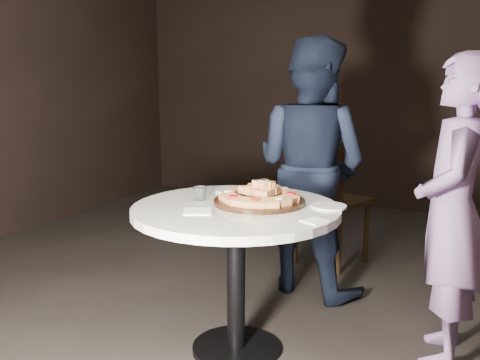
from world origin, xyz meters
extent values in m
plane|color=black|center=(0.00, 0.00, 0.00)|extent=(7.00, 7.00, 0.00)
cylinder|color=black|center=(-0.12, -0.12, 0.02)|extent=(0.61, 0.61, 0.03)
cylinder|color=black|center=(-0.12, -0.12, 0.41)|extent=(0.13, 0.13, 0.75)
cylinder|color=silver|center=(-0.12, -0.12, 0.80)|extent=(1.39, 1.39, 0.04)
cylinder|color=black|center=(-0.03, -0.02, 0.83)|extent=(0.52, 0.52, 0.02)
cube|color=#BC7D48|center=(0.13, 0.03, 0.86)|extent=(0.11, 0.13, 0.05)
cylinder|color=red|center=(0.13, 0.03, 0.88)|extent=(0.06, 0.06, 0.01)
cube|color=#BC7D48|center=(0.10, 0.09, 0.86)|extent=(0.13, 0.13, 0.05)
cube|color=#BC7D48|center=(0.05, 0.13, 0.86)|extent=(0.13, 0.12, 0.05)
cylinder|color=beige|center=(0.05, 0.13, 0.88)|extent=(0.07, 0.07, 0.01)
cube|color=#BC7D48|center=(-0.01, 0.15, 0.86)|extent=(0.12, 0.11, 0.05)
cube|color=#BC7D48|center=(-0.08, 0.14, 0.86)|extent=(0.12, 0.10, 0.05)
cylinder|color=red|center=(-0.08, 0.14, 0.88)|extent=(0.06, 0.06, 0.01)
cube|color=#BC7D48|center=(-0.14, 0.12, 0.86)|extent=(0.13, 0.13, 0.05)
cube|color=#BC7D48|center=(-0.18, 0.07, 0.86)|extent=(0.13, 0.13, 0.05)
cylinder|color=red|center=(-0.18, 0.07, 0.88)|extent=(0.07, 0.07, 0.01)
cube|color=#BC7D48|center=(-0.20, 0.00, 0.86)|extent=(0.08, 0.10, 0.05)
cube|color=#BC7D48|center=(-0.19, -0.06, 0.86)|extent=(0.11, 0.12, 0.05)
cylinder|color=beige|center=(-0.19, -0.06, 0.88)|extent=(0.06, 0.06, 0.01)
cube|color=#BC7D48|center=(-0.16, -0.12, 0.86)|extent=(0.13, 0.13, 0.05)
cube|color=#BC7D48|center=(-0.11, -0.16, 0.86)|extent=(0.13, 0.13, 0.05)
cylinder|color=red|center=(-0.11, -0.16, 0.88)|extent=(0.07, 0.07, 0.01)
cube|color=#BC7D48|center=(-0.05, -0.18, 0.86)|extent=(0.11, 0.09, 0.05)
cube|color=#BC7D48|center=(0.01, -0.18, 0.86)|extent=(0.12, 0.11, 0.05)
cylinder|color=red|center=(0.01, -0.18, 0.88)|extent=(0.06, 0.06, 0.01)
cube|color=#BC7D48|center=(0.07, -0.15, 0.86)|extent=(0.13, 0.12, 0.05)
cube|color=#BC7D48|center=(0.11, -0.10, 0.86)|extent=(0.12, 0.13, 0.05)
cylinder|color=beige|center=(0.11, -0.10, 0.88)|extent=(0.07, 0.07, 0.01)
cube|color=#BC7D48|center=(0.14, -0.04, 0.86)|extent=(0.10, 0.12, 0.05)
cube|color=#BC7D48|center=(0.01, 0.02, 0.89)|extent=(0.08, 0.11, 0.04)
cylinder|color=#2D6B1E|center=(0.01, 0.02, 0.91)|extent=(0.05, 0.05, 0.01)
cube|color=#BC7D48|center=(-0.07, 0.03, 0.89)|extent=(0.12, 0.10, 0.04)
cylinder|color=beige|center=(-0.07, 0.03, 0.91)|extent=(0.06, 0.06, 0.01)
cube|color=#BC7D48|center=(-0.07, -0.05, 0.89)|extent=(0.13, 0.12, 0.04)
cylinder|color=orange|center=(-0.07, -0.05, 0.91)|extent=(0.06, 0.06, 0.01)
cube|color=#BC7D48|center=(0.00, -0.06, 0.89)|extent=(0.11, 0.09, 0.04)
cylinder|color=red|center=(0.00, -0.06, 0.91)|extent=(0.05, 0.05, 0.01)
cube|color=#BC7D48|center=(0.01, 0.02, 0.89)|extent=(0.11, 0.08, 0.04)
cylinder|color=#2D6B1E|center=(0.01, 0.02, 0.91)|extent=(0.05, 0.05, 0.01)
cube|color=#BC7D48|center=(0.00, -0.03, 0.93)|extent=(0.13, 0.12, 0.04)
cylinder|color=beige|center=(0.00, -0.03, 0.95)|extent=(0.07, 0.07, 0.01)
cube|color=#BC7D48|center=(0.00, -0.02, 0.93)|extent=(0.10, 0.08, 0.04)
cylinder|color=beige|center=(0.00, -0.02, 0.95)|extent=(0.05, 0.05, 0.01)
cylinder|color=white|center=(-0.32, 0.20, 0.82)|extent=(0.20, 0.20, 0.01)
cylinder|color=white|center=(0.32, 0.06, 0.82)|extent=(0.21, 0.21, 0.01)
imported|color=silver|center=(-0.36, -0.08, 0.86)|extent=(0.08, 0.08, 0.07)
cube|color=white|center=(-0.24, -0.31, 0.82)|extent=(0.19, 0.19, 0.01)
cube|color=white|center=(0.35, -0.24, 0.82)|extent=(0.14, 0.14, 0.01)
cube|color=black|center=(-0.05, 1.49, 0.51)|extent=(0.60, 0.60, 0.05)
cube|color=black|center=(-0.12, 1.26, 0.76)|extent=(0.47, 0.19, 0.51)
cylinder|color=black|center=(0.21, 1.62, 0.25)|extent=(0.05, 0.05, 0.51)
cylinder|color=black|center=(-0.18, 1.74, 0.25)|extent=(0.05, 0.05, 0.51)
cylinder|color=black|center=(0.09, 1.23, 0.25)|extent=(0.05, 0.05, 0.51)
cylinder|color=black|center=(-0.30, 1.36, 0.25)|extent=(0.05, 0.05, 0.51)
imported|color=black|center=(-0.05, 0.91, 0.87)|extent=(0.99, 0.86, 1.75)
imported|color=#7D649E|center=(0.91, 0.29, 0.80)|extent=(0.43, 0.61, 1.61)
camera|label=1|loc=(1.05, -2.56, 1.49)|focal=40.00mm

